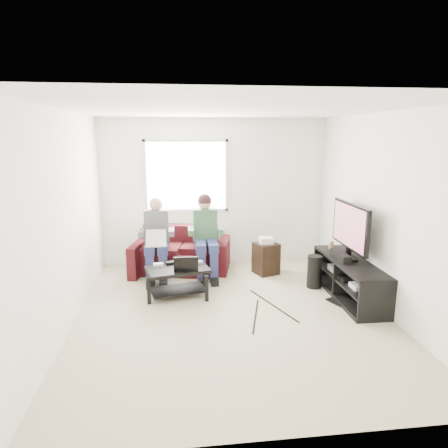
{
  "coord_description": "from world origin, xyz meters",
  "views": [
    {
      "loc": [
        -0.68,
        -4.83,
        2.29
      ],
      "look_at": [
        -0.03,
        0.6,
        1.08
      ],
      "focal_mm": 32.0,
      "sensor_mm": 36.0,
      "label": 1
    }
  ],
  "objects_px": {
    "sofa": "(182,255)",
    "subwoofer": "(314,272)",
    "coffee_table": "(178,275)",
    "tv": "(350,228)",
    "tv_stand": "(350,281)",
    "end_table": "(266,257)"
  },
  "relations": [
    {
      "from": "end_table",
      "to": "coffee_table",
      "type": "bearing_deg",
      "value": -151.28
    },
    {
      "from": "tv",
      "to": "end_table",
      "type": "height_order",
      "value": "tv"
    },
    {
      "from": "sofa",
      "to": "tv",
      "type": "xyz_separation_m",
      "value": [
        2.39,
        -1.36,
        0.72
      ]
    },
    {
      "from": "sofa",
      "to": "coffee_table",
      "type": "distance_m",
      "value": 1.13
    },
    {
      "from": "sofa",
      "to": "subwoofer",
      "type": "bearing_deg",
      "value": -26.98
    },
    {
      "from": "coffee_table",
      "to": "tv_stand",
      "type": "distance_m",
      "value": 2.49
    },
    {
      "from": "sofa",
      "to": "tv_stand",
      "type": "bearing_deg",
      "value": -31.44
    },
    {
      "from": "coffee_table",
      "to": "sofa",
      "type": "bearing_deg",
      "value": 86.23
    },
    {
      "from": "tv_stand",
      "to": "subwoofer",
      "type": "distance_m",
      "value": 0.57
    },
    {
      "from": "sofa",
      "to": "subwoofer",
      "type": "xyz_separation_m",
      "value": [
        2.01,
        -1.03,
        -0.04
      ]
    },
    {
      "from": "tv",
      "to": "subwoofer",
      "type": "relative_size",
      "value": 2.18
    },
    {
      "from": "tv_stand",
      "to": "end_table",
      "type": "height_order",
      "value": "end_table"
    },
    {
      "from": "sofa",
      "to": "coffee_table",
      "type": "bearing_deg",
      "value": -93.77
    },
    {
      "from": "tv",
      "to": "end_table",
      "type": "xyz_separation_m",
      "value": [
        -0.97,
        1.05,
        -0.73
      ]
    },
    {
      "from": "tv_stand",
      "to": "tv",
      "type": "bearing_deg",
      "value": 91.47
    },
    {
      "from": "tv",
      "to": "coffee_table",
      "type": "bearing_deg",
      "value": 174.53
    },
    {
      "from": "subwoofer",
      "to": "end_table",
      "type": "height_order",
      "value": "end_table"
    },
    {
      "from": "subwoofer",
      "to": "end_table",
      "type": "bearing_deg",
      "value": 129.86
    },
    {
      "from": "tv",
      "to": "subwoofer",
      "type": "xyz_separation_m",
      "value": [
        -0.37,
        0.33,
        -0.76
      ]
    },
    {
      "from": "subwoofer",
      "to": "tv_stand",
      "type": "bearing_deg",
      "value": -49.32
    },
    {
      "from": "coffee_table",
      "to": "tv",
      "type": "bearing_deg",
      "value": -5.47
    },
    {
      "from": "sofa",
      "to": "coffee_table",
      "type": "height_order",
      "value": "sofa"
    }
  ]
}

